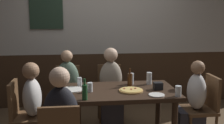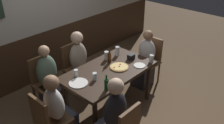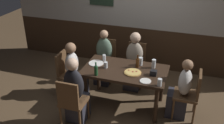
# 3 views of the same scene
# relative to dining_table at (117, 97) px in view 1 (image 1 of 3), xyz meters

# --- Properties ---
(wall_back) EXTENTS (6.40, 0.13, 2.60)m
(wall_back) POSITION_rel_dining_table_xyz_m (-0.01, 1.65, 0.66)
(wall_back) COLOR #3D2819
(wall_back) RESTS_ON ground_plane
(dining_table) EXTENTS (1.46, 0.83, 0.74)m
(dining_table) POSITION_rel_dining_table_xyz_m (0.00, 0.00, 0.00)
(dining_table) COLOR black
(dining_table) RESTS_ON ground_plane
(chair_head_east) EXTENTS (0.40, 0.40, 0.88)m
(chair_head_east) POSITION_rel_dining_table_xyz_m (1.15, 0.00, -0.15)
(chair_head_east) COLOR brown
(chair_head_east) RESTS_ON ground_plane
(chair_head_west) EXTENTS (0.40, 0.40, 0.88)m
(chair_head_west) POSITION_rel_dining_table_xyz_m (-1.15, 0.00, -0.15)
(chair_head_west) COLOR brown
(chair_head_west) RESTS_ON ground_plane
(chair_mid_far) EXTENTS (0.40, 0.40, 0.88)m
(chair_mid_far) POSITION_rel_dining_table_xyz_m (0.00, 0.83, -0.15)
(chair_mid_far) COLOR brown
(chair_mid_far) RESTS_ON ground_plane
(chair_left_far) EXTENTS (0.40, 0.40, 0.88)m
(chair_left_far) POSITION_rel_dining_table_xyz_m (-0.64, 0.83, -0.15)
(chair_left_far) COLOR brown
(chair_left_far) RESTS_ON ground_plane
(person_head_east) EXTENTS (0.37, 0.34, 1.09)m
(person_head_east) POSITION_rel_dining_table_xyz_m (0.98, 0.00, -0.20)
(person_head_east) COLOR #2D2D38
(person_head_east) RESTS_ON ground_plane
(person_head_west) EXTENTS (0.37, 0.34, 1.11)m
(person_head_west) POSITION_rel_dining_table_xyz_m (-0.98, 0.00, -0.18)
(person_head_west) COLOR #2D2D38
(person_head_west) RESTS_ON ground_plane
(person_mid_far) EXTENTS (0.34, 0.37, 1.17)m
(person_mid_far) POSITION_rel_dining_table_xyz_m (-0.00, 0.67, -0.15)
(person_mid_far) COLOR #2D2D38
(person_mid_far) RESTS_ON ground_plane
(person_left_far) EXTENTS (0.34, 0.37, 1.15)m
(person_left_far) POSITION_rel_dining_table_xyz_m (-0.64, 0.67, -0.17)
(person_left_far) COLOR #2D2D38
(person_left_far) RESTS_ON ground_plane
(pizza) EXTENTS (0.29, 0.29, 0.03)m
(pizza) POSITION_rel_dining_table_xyz_m (0.16, -0.08, 0.10)
(pizza) COLOR tan
(pizza) RESTS_ON dining_table
(beer_glass_tall) EXTENTS (0.06, 0.06, 0.11)m
(beer_glass_tall) POSITION_rel_dining_table_xyz_m (-0.34, -0.05, 0.14)
(beer_glass_tall) COLOR silver
(beer_glass_tall) RESTS_ON dining_table
(pint_glass_stout) EXTENTS (0.07, 0.07, 0.16)m
(pint_glass_stout) POSITION_rel_dining_table_xyz_m (0.46, 0.22, 0.16)
(pint_glass_stout) COLOR silver
(pint_glass_stout) RESTS_ON dining_table
(beer_glass_half) EXTENTS (0.06, 0.06, 0.12)m
(beer_glass_half) POSITION_rel_dining_table_xyz_m (-0.46, 0.22, 0.14)
(beer_glass_half) COLOR silver
(beer_glass_half) RESTS_ON dining_table
(pint_glass_amber) EXTENTS (0.07, 0.07, 0.15)m
(pint_glass_amber) POSITION_rel_dining_table_xyz_m (0.22, 0.25, 0.16)
(pint_glass_amber) COLOR silver
(pint_glass_amber) RESTS_ON dining_table
(highball_clear) EXTENTS (0.07, 0.07, 0.12)m
(highball_clear) POSITION_rel_dining_table_xyz_m (0.65, -0.34, 0.15)
(highball_clear) COLOR silver
(highball_clear) RESTS_ON dining_table
(beer_bottle_green) EXTENTS (0.06, 0.06, 0.24)m
(beer_bottle_green) POSITION_rel_dining_table_xyz_m (-0.41, -0.34, 0.18)
(beer_bottle_green) COLOR #194723
(beer_bottle_green) RESTS_ON dining_table
(beer_bottle_brown) EXTENTS (0.06, 0.06, 0.24)m
(beer_bottle_brown) POSITION_rel_dining_table_xyz_m (0.18, 0.15, 0.18)
(beer_bottle_brown) COLOR #42230F
(beer_bottle_brown) RESTS_ON dining_table
(plate_white_large) EXTENTS (0.27, 0.27, 0.01)m
(plate_white_large) POSITION_rel_dining_table_xyz_m (-0.56, 0.06, 0.10)
(plate_white_large) COLOR white
(plate_white_large) RESTS_ON dining_table
(plate_white_small) EXTENTS (0.19, 0.19, 0.01)m
(plate_white_small) POSITION_rel_dining_table_xyz_m (0.42, -0.28, 0.10)
(plate_white_small) COLOR white
(plate_white_small) RESTS_ON dining_table
(condiment_caddy) EXTENTS (0.11, 0.09, 0.09)m
(condiment_caddy) POSITION_rel_dining_table_xyz_m (0.51, -0.04, 0.14)
(condiment_caddy) COLOR black
(condiment_caddy) RESTS_ON dining_table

